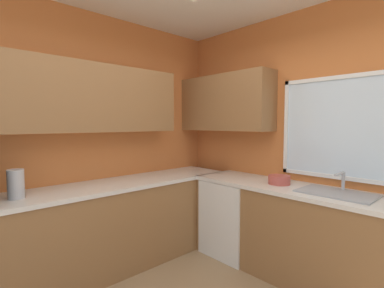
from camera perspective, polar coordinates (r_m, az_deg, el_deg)
name	(u,v)px	position (r m, az deg, el deg)	size (l,w,h in m)	color
room_shell	(176,86)	(2.67, -3.22, 11.75)	(3.65, 3.63, 2.81)	#D17238
counter_run_left	(96,230)	(3.15, -18.97, -16.17)	(0.65, 3.24, 0.91)	olive
counter_run_back	(321,239)	(3.02, 24.74, -17.20)	(2.74, 0.65, 0.91)	olive
dishwasher	(234,217)	(3.48, 8.54, -14.38)	(0.60, 0.60, 0.87)	white
kettle	(16,184)	(2.78, -32.17, -6.91)	(0.13, 0.13, 0.25)	#B7B7BC
sink_assembly	(337,193)	(2.85, 27.30, -8.78)	(0.62, 0.40, 0.19)	#9EA0A5
bowl	(279,180)	(3.07, 17.29, -6.95)	(0.22, 0.22, 0.09)	#B74C42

